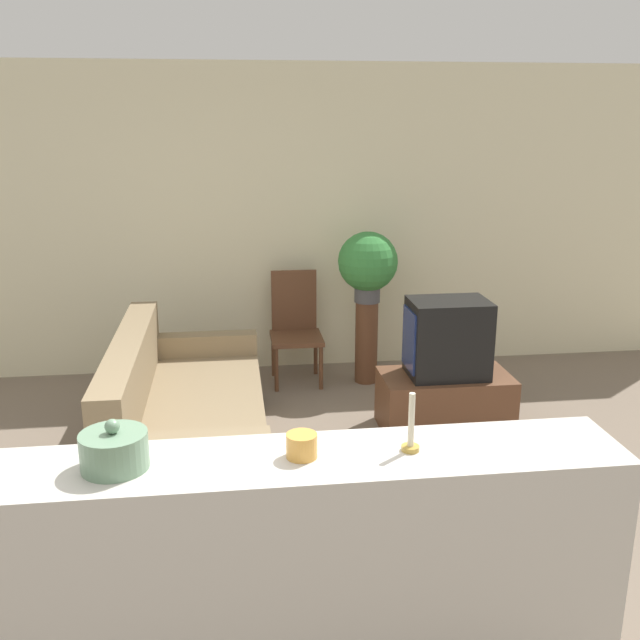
{
  "coord_description": "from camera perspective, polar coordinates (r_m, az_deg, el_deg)",
  "views": [
    {
      "loc": [
        -0.1,
        -2.89,
        2.25
      ],
      "look_at": [
        0.52,
        1.95,
        0.85
      ],
      "focal_mm": 40.0,
      "sensor_mm": 36.0,
      "label": 1
    }
  ],
  "objects": [
    {
      "name": "potted_plant",
      "position": [
        6.03,
        3.85,
        4.56
      ],
      "size": [
        0.51,
        0.51,
        0.6
      ],
      "color": "#4C4C51",
      "rests_on": "plant_stand"
    },
    {
      "name": "television",
      "position": [
        5.23,
        10.12,
        -1.44
      ],
      "size": [
        0.58,
        0.4,
        0.56
      ],
      "color": "black",
      "rests_on": "tv_stand"
    },
    {
      "name": "tv_stand",
      "position": [
        5.4,
        9.93,
        -6.45
      ],
      "size": [
        0.95,
        0.51,
        0.42
      ],
      "color": "brown",
      "rests_on": "ground_plane"
    },
    {
      "name": "ground_plane",
      "position": [
        3.67,
        -4.47,
        -21.92
      ],
      "size": [
        14.0,
        14.0,
        0.0
      ],
      "primitive_type": "plane",
      "color": "#756656"
    },
    {
      "name": "decorative_bowl",
      "position": [
        2.73,
        -16.14,
        -9.98
      ],
      "size": [
        0.25,
        0.25,
        0.19
      ],
      "color": "gray",
      "rests_on": "foreground_counter"
    },
    {
      "name": "candlestick",
      "position": [
        2.78,
        7.29,
        -8.91
      ],
      "size": [
        0.07,
        0.07,
        0.24
      ],
      "color": "#B7933D",
      "rests_on": "foreground_counter"
    },
    {
      "name": "wooden_chair",
      "position": [
        6.21,
        -1.99,
        -0.32
      ],
      "size": [
        0.44,
        0.44,
        0.96
      ],
      "color": "brown",
      "rests_on": "ground_plane"
    },
    {
      "name": "plant_stand",
      "position": [
        6.2,
        3.73,
        -1.76
      ],
      "size": [
        0.2,
        0.2,
        0.72
      ],
      "color": "brown",
      "rests_on": "ground_plane"
    },
    {
      "name": "couch",
      "position": [
        4.96,
        -10.92,
        -7.68
      ],
      "size": [
        0.97,
        2.04,
        0.84
      ],
      "color": "#847051",
      "rests_on": "ground_plane"
    },
    {
      "name": "wall_back",
      "position": [
        6.39,
        -6.36,
        7.8
      ],
      "size": [
        9.0,
        0.06,
        2.7
      ],
      "color": "beige",
      "rests_on": "ground_plane"
    },
    {
      "name": "candle_jar",
      "position": [
        2.72,
        -1.47,
        -10.02
      ],
      "size": [
        0.12,
        0.12,
        0.09
      ],
      "color": "gold",
      "rests_on": "foreground_counter"
    },
    {
      "name": "foreground_counter",
      "position": [
        3.0,
        -4.2,
        -19.7
      ],
      "size": [
        2.79,
        0.44,
        1.01
      ],
      "color": "beige",
      "rests_on": "ground_plane"
    }
  ]
}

